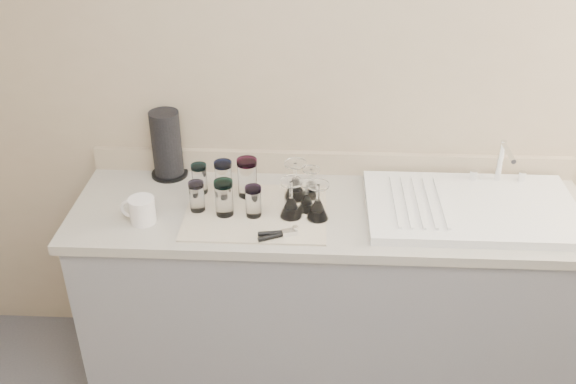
# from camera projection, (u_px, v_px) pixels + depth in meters

# --- Properties ---
(room_envelope) EXTENTS (3.54, 3.50, 2.52)m
(room_envelope) POSITION_uv_depth(u_px,v_px,m) (350.00, 256.00, 1.18)
(room_envelope) COLOR #57565C
(room_envelope) RESTS_ON ground
(counter_unit) EXTENTS (2.06, 0.62, 0.90)m
(counter_unit) POSITION_uv_depth(u_px,v_px,m) (328.00, 296.00, 2.77)
(counter_unit) COLOR gray
(counter_unit) RESTS_ON ground
(sink_unit) EXTENTS (0.82, 0.50, 0.22)m
(sink_unit) POSITION_uv_depth(u_px,v_px,m) (472.00, 207.00, 2.51)
(sink_unit) COLOR white
(sink_unit) RESTS_ON counter_unit
(dish_towel) EXTENTS (0.55, 0.42, 0.01)m
(dish_towel) POSITION_uv_depth(u_px,v_px,m) (256.00, 212.00, 2.51)
(dish_towel) COLOR beige
(dish_towel) RESTS_ON counter_unit
(tumbler_teal) EXTENTS (0.06, 0.06, 0.13)m
(tumbler_teal) POSITION_uv_depth(u_px,v_px,m) (200.00, 178.00, 2.60)
(tumbler_teal) COLOR white
(tumbler_teal) RESTS_ON dish_towel
(tumbler_cyan) EXTENTS (0.07, 0.07, 0.14)m
(tumbler_cyan) POSITION_uv_depth(u_px,v_px,m) (224.00, 178.00, 2.59)
(tumbler_cyan) COLOR white
(tumbler_cyan) RESTS_ON dish_towel
(tumbler_purple) EXTENTS (0.08, 0.08, 0.16)m
(tumbler_purple) POSITION_uv_depth(u_px,v_px,m) (247.00, 177.00, 2.57)
(tumbler_purple) COLOR white
(tumbler_purple) RESTS_ON dish_towel
(tumbler_magenta) EXTENTS (0.06, 0.06, 0.12)m
(tumbler_magenta) POSITION_uv_depth(u_px,v_px,m) (197.00, 196.00, 2.49)
(tumbler_magenta) COLOR white
(tumbler_magenta) RESTS_ON dish_towel
(tumbler_blue) EXTENTS (0.07, 0.07, 0.15)m
(tumbler_blue) POSITION_uv_depth(u_px,v_px,m) (224.00, 198.00, 2.46)
(tumbler_blue) COLOR white
(tumbler_blue) RESTS_ON dish_towel
(tumbler_lavender) EXTENTS (0.06, 0.06, 0.13)m
(tumbler_lavender) POSITION_uv_depth(u_px,v_px,m) (253.00, 201.00, 2.45)
(tumbler_lavender) COLOR white
(tumbler_lavender) RESTS_ON dish_towel
(goblet_back_left) EXTENTS (0.09, 0.09, 0.16)m
(goblet_back_left) POSITION_uv_depth(u_px,v_px,m) (295.00, 186.00, 2.57)
(goblet_back_left) COLOR white
(goblet_back_left) RESTS_ON dish_towel
(goblet_back_right) EXTENTS (0.07, 0.07, 0.13)m
(goblet_back_right) POSITION_uv_depth(u_px,v_px,m) (311.00, 187.00, 2.59)
(goblet_back_right) COLOR white
(goblet_back_right) RESTS_ON dish_towel
(goblet_front_left) EXTENTS (0.09, 0.09, 0.16)m
(goblet_front_left) POSITION_uv_depth(u_px,v_px,m) (291.00, 204.00, 2.46)
(goblet_front_left) COLOR white
(goblet_front_left) RESTS_ON dish_towel
(goblet_front_right) EXTENTS (0.08, 0.08, 0.15)m
(goblet_front_right) POSITION_uv_depth(u_px,v_px,m) (318.00, 207.00, 2.44)
(goblet_front_right) COLOR white
(goblet_front_right) RESTS_ON dish_towel
(goblet_extra) EXTENTS (0.07, 0.07, 0.12)m
(goblet_extra) POSITION_uv_depth(u_px,v_px,m) (307.00, 201.00, 2.50)
(goblet_extra) COLOR white
(goblet_extra) RESTS_ON dish_towel
(can_opener) EXTENTS (0.15, 0.09, 0.02)m
(can_opener) POSITION_uv_depth(u_px,v_px,m) (278.00, 234.00, 2.36)
(can_opener) COLOR silver
(can_opener) RESTS_ON dish_towel
(white_mug) EXTENTS (0.15, 0.11, 0.10)m
(white_mug) POSITION_uv_depth(u_px,v_px,m) (141.00, 210.00, 2.44)
(white_mug) COLOR white
(white_mug) RESTS_ON counter_unit
(paper_towel_roll) EXTENTS (0.16, 0.16, 0.29)m
(paper_towel_roll) POSITION_uv_depth(u_px,v_px,m) (167.00, 145.00, 2.70)
(paper_towel_roll) COLOR black
(paper_towel_roll) RESTS_ON counter_unit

